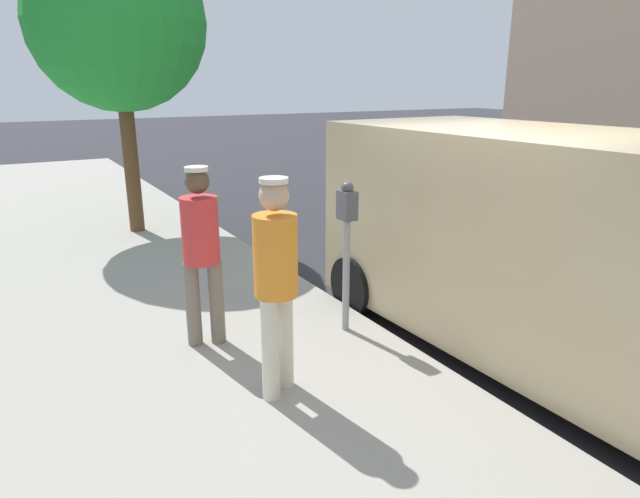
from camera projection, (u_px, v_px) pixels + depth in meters
name	position (u px, v px, depth m)	size (l,w,h in m)	color
ground_plane	(499.00, 343.00, 5.66)	(80.00, 80.00, 0.00)	#2D2D33
sidewalk_slab	(154.00, 445.00, 3.95)	(5.00, 32.00, 0.15)	#9E998E
parking_meter_near	(347.00, 232.00, 5.34)	(0.14, 0.18, 1.52)	gray
pedestrian_in_red	(201.00, 246.00, 5.06)	(0.35, 0.34, 1.71)	#726656
pedestrian_in_orange	(276.00, 274.00, 4.22)	(0.34, 0.34, 1.75)	beige
parked_van	(579.00, 249.00, 4.86)	(2.24, 5.25, 2.15)	tan
street_tree	(117.00, 23.00, 8.46)	(2.71, 2.71, 4.66)	brown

